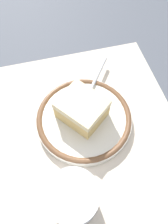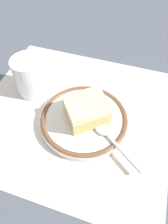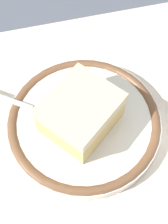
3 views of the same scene
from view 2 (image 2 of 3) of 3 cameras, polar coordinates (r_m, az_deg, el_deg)
The scene contains 6 objects.
ground_plane at distance 0.46m, azimuth -2.90°, elevation -0.23°, with size 2.40×2.40×0.00m, color #4C515B.
placemat at distance 0.46m, azimuth -2.90°, elevation -0.18°, with size 0.40×0.43×0.00m, color beige.
plate at distance 0.44m, azimuth 0.00°, elevation -2.03°, with size 0.19×0.19×0.02m.
cake_slice at distance 0.41m, azimuth 0.76°, elevation 0.51°, with size 0.11×0.11×0.05m.
spoon at distance 0.40m, azimuth 7.26°, elevation -7.27°, with size 0.09×0.12×0.01m.
cup at distance 0.49m, azimuth -14.72°, elevation 9.24°, with size 0.07×0.07×0.09m.
Camera 2 is at (0.26, 0.11, 0.37)m, focal length 32.27 mm.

